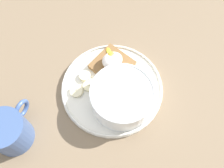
% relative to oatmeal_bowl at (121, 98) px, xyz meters
% --- Properties ---
extents(ground_plane, '(1.20, 1.20, 0.02)m').
position_rel_oatmeal_bowl_xyz_m(ground_plane, '(-0.00, -0.05, -0.05)').
color(ground_plane, '#76634B').
rests_on(ground_plane, ground).
extents(plate, '(0.26, 0.26, 0.02)m').
position_rel_oatmeal_bowl_xyz_m(plate, '(-0.00, -0.05, -0.04)').
color(plate, silver).
rests_on(plate, ground_plane).
extents(oatmeal_bowl, '(0.15, 0.15, 0.07)m').
position_rel_oatmeal_bowl_xyz_m(oatmeal_bowl, '(0.00, 0.00, 0.00)').
color(oatmeal_bowl, white).
rests_on(oatmeal_bowl, plate).
extents(toast_slice, '(0.12, 0.12, 0.01)m').
position_rel_oatmeal_bowl_xyz_m(toast_slice, '(-0.03, -0.10, -0.03)').
color(toast_slice, brown).
rests_on(toast_slice, plate).
extents(poached_egg, '(0.05, 0.07, 0.03)m').
position_rel_oatmeal_bowl_xyz_m(poached_egg, '(-0.03, -0.10, -0.00)').
color(poached_egg, white).
rests_on(poached_egg, toast_slice).
extents(banana_slice_front, '(0.04, 0.04, 0.01)m').
position_rel_oatmeal_bowl_xyz_m(banana_slice_front, '(0.04, -0.11, -0.03)').
color(banana_slice_front, beige).
rests_on(banana_slice_front, plate).
extents(banana_slice_left, '(0.03, 0.03, 0.02)m').
position_rel_oatmeal_bowl_xyz_m(banana_slice_left, '(0.08, -0.08, -0.03)').
color(banana_slice_left, beige).
rests_on(banana_slice_left, plate).
extents(banana_slice_back, '(0.04, 0.04, 0.01)m').
position_rel_oatmeal_bowl_xyz_m(banana_slice_back, '(0.05, -0.08, -0.03)').
color(banana_slice_back, beige).
rests_on(banana_slice_back, plate).
extents(coffee_mug, '(0.11, 0.10, 0.09)m').
position_rel_oatmeal_bowl_xyz_m(coffee_mug, '(0.25, -0.05, 0.00)').
color(coffee_mug, '#3C568A').
rests_on(coffee_mug, ground_plane).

